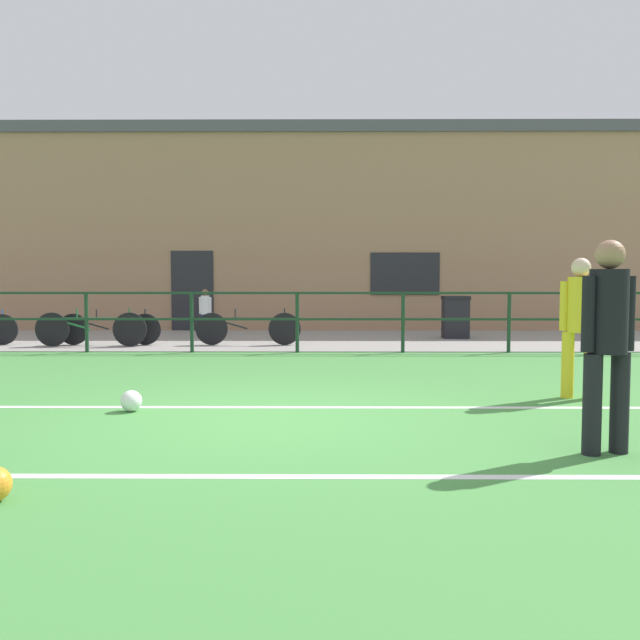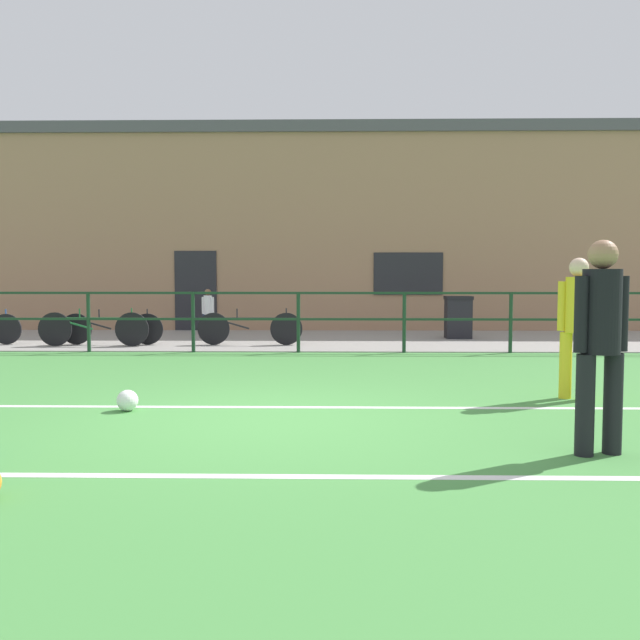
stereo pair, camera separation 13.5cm
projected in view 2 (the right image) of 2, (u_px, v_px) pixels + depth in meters
ground at (269, 420)px, 6.99m from camera, size 60.00×44.00×0.04m
field_line_touchline at (274, 407)px, 7.58m from camera, size 36.00×0.11×0.00m
field_line_hash at (243, 476)px, 4.97m from camera, size 36.00×0.11×0.00m
pavement_strip at (304, 340)px, 15.47m from camera, size 48.00×5.00×0.02m
perimeter_fence at (298, 313)px, 12.93m from camera, size 36.07×0.07×1.15m
clubhouse_facade at (310, 229)px, 18.98m from camera, size 28.00×2.56×5.46m
player_goalkeeper at (601, 334)px, 5.52m from camera, size 0.47×0.31×1.74m
player_striker at (578, 319)px, 8.03m from camera, size 0.44×0.29×1.67m
soccer_ball_spare at (127, 400)px, 7.36m from camera, size 0.23×0.23×0.23m
spectator_child at (208, 310)px, 15.93m from camera, size 0.30×0.20×1.12m
bicycle_parked_1 at (250, 328)px, 14.17m from camera, size 2.18×0.04×0.76m
bicycle_parked_2 at (93, 329)px, 13.92m from camera, size 2.27×0.04×0.78m
bicycle_parked_3 at (112, 328)px, 14.23m from camera, size 2.14×0.04×0.75m
trash_bin_0 at (458, 317)px, 15.65m from camera, size 0.60×0.51×0.97m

